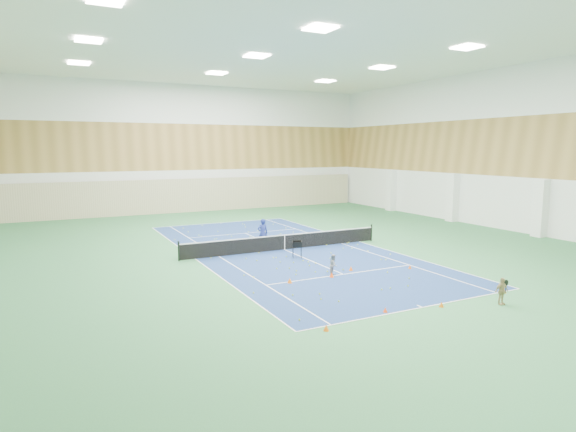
{
  "coord_description": "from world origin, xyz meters",
  "views": [
    {
      "loc": [
        -12.62,
        -25.4,
        6.05
      ],
      "look_at": [
        0.38,
        0.3,
        2.0
      ],
      "focal_mm": 30.0,
      "sensor_mm": 36.0,
      "label": 1
    }
  ],
  "objects": [
    {
      "name": "ground",
      "position": [
        0.0,
        0.0,
        0.0
      ],
      "size": [
        40.0,
        40.0,
        0.0
      ],
      "primitive_type": "plane",
      "color": "#2E6D3F",
      "rests_on": "ground"
    },
    {
      "name": "cone_svc_a",
      "position": [
        -3.0,
        -6.57,
        0.13
      ],
      "size": [
        0.23,
        0.23,
        0.25
      ],
      "primitive_type": "cone",
      "color": "orange",
      "rests_on": "ground"
    },
    {
      "name": "cone_base_d",
      "position": [
        4.41,
        -11.99,
        0.1
      ],
      "size": [
        0.18,
        0.18,
        0.2
      ],
      "primitive_type": "cone",
      "color": "#D8660B",
      "rests_on": "ground"
    },
    {
      "name": "coach",
      "position": [
        -0.92,
        1.17,
        0.9
      ],
      "size": [
        0.71,
        0.51,
        1.8
      ],
      "primitive_type": "imported",
      "rotation": [
        0.0,
        0.0,
        3.02
      ],
      "color": "navy",
      "rests_on": "ground"
    },
    {
      "name": "ball_cart",
      "position": [
        -0.31,
        -2.19,
        0.47
      ],
      "size": [
        0.72,
        0.72,
        0.94
      ],
      "primitive_type": null,
      "rotation": [
        0.0,
        0.0,
        -0.42
      ],
      "color": "black",
      "rests_on": "ground"
    },
    {
      "name": "room_shell",
      "position": [
        0.0,
        0.0,
        6.0
      ],
      "size": [
        36.0,
        40.0,
        12.0
      ],
      "primitive_type": null,
      "color": "white",
      "rests_on": "ground"
    },
    {
      "name": "cone_svc_d",
      "position": [
        3.64,
        -6.97,
        0.1
      ],
      "size": [
        0.18,
        0.18,
        0.2
      ],
      "primitive_type": "cone",
      "color": "#DA510B",
      "rests_on": "ground"
    },
    {
      "name": "cone_base_a",
      "position": [
        -4.53,
        -12.24,
        0.11
      ],
      "size": [
        0.2,
        0.2,
        0.22
      ],
      "primitive_type": "cone",
      "color": "orange",
      "rests_on": "ground"
    },
    {
      "name": "cone_base_b",
      "position": [
        -1.62,
        -11.67,
        0.1
      ],
      "size": [
        0.18,
        0.18,
        0.2
      ],
      "primitive_type": "cone",
      "color": "#FF450D",
      "rests_on": "ground"
    },
    {
      "name": "tennis_net",
      "position": [
        0.0,
        0.0,
        0.55
      ],
      "size": [
        12.8,
        0.1,
        1.1
      ],
      "primitive_type": null,
      "color": "black",
      "rests_on": "ground"
    },
    {
      "name": "cone_svc_c",
      "position": [
        0.74,
        -5.96,
        0.12
      ],
      "size": [
        0.21,
        0.21,
        0.24
      ],
      "primitive_type": "cone",
      "color": "#F1530C",
      "rests_on": "ground"
    },
    {
      "name": "cone_base_c",
      "position": [
        0.71,
        -12.15,
        0.1
      ],
      "size": [
        0.19,
        0.19,
        0.21
      ],
      "primitive_type": "cone",
      "color": "#D5620B",
      "rests_on": "ground"
    },
    {
      "name": "child_apron",
      "position": [
        2.99,
        -12.99,
        0.54
      ],
      "size": [
        0.65,
        0.3,
        1.09
      ],
      "primitive_type": "imported",
      "rotation": [
        0.0,
        0.0,
        -0.06
      ],
      "color": "tan",
      "rests_on": "ground"
    },
    {
      "name": "tennis_balls_scatter",
      "position": [
        0.0,
        0.0,
        0.05
      ],
      "size": [
        10.57,
        22.77,
        0.07
      ],
      "primitive_type": null,
      "color": "#B5D524",
      "rests_on": "ground"
    },
    {
      "name": "ceiling_light_grid",
      "position": [
        0.0,
        0.0,
        11.92
      ],
      "size": [
        21.4,
        25.4,
        0.06
      ],
      "primitive_type": null,
      "color": "white",
      "rests_on": "room_shell"
    },
    {
      "name": "back_curtain",
      "position": [
        0.0,
        19.75,
        1.6
      ],
      "size": [
        35.4,
        0.16,
        3.2
      ],
      "primitive_type": "cube",
      "color": "#C6B793",
      "rests_on": "ground"
    },
    {
      "name": "wood_cladding",
      "position": [
        0.0,
        0.0,
        8.0
      ],
      "size": [
        36.0,
        40.0,
        8.0
      ],
      "primitive_type": null,
      "color": "#A17A3C",
      "rests_on": "room_shell"
    },
    {
      "name": "court_surface",
      "position": [
        0.0,
        0.0,
        0.01
      ],
      "size": [
        10.97,
        23.77,
        0.01
      ],
      "primitive_type": "cube",
      "color": "navy",
      "rests_on": "ground"
    },
    {
      "name": "cone_svc_b",
      "position": [
        -0.78,
        -6.58,
        0.12
      ],
      "size": [
        0.22,
        0.22,
        0.24
      ],
      "primitive_type": "cone",
      "color": "#FF460D",
      "rests_on": "ground"
    },
    {
      "name": "child_court",
      "position": [
        -0.5,
        -6.3,
        0.51
      ],
      "size": [
        0.63,
        0.62,
        1.02
      ],
      "primitive_type": "imported",
      "rotation": [
        0.0,
        0.0,
        0.75
      ],
      "color": "gray",
      "rests_on": "ground"
    }
  ]
}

